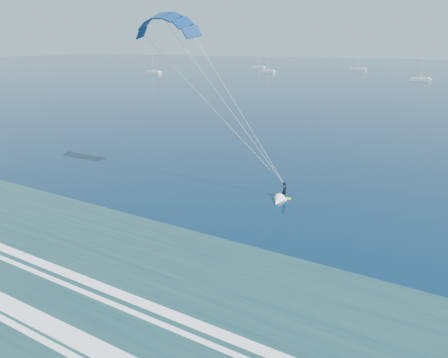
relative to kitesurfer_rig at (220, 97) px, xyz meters
name	(u,v)px	position (x,y,z in m)	size (l,w,h in m)	color
kitesurfer_rig	(220,97)	(0.00, 0.00, 0.00)	(17.91, 4.50, 18.47)	#C4F01C
sailboat_0	(153,72)	(-117.57, 132.98, -8.94)	(9.10, 2.40, 12.33)	silver
sailboat_1	(268,71)	(-68.40, 167.67, -8.95)	(7.58, 2.40, 10.57)	silver
sailboat_2	(358,69)	(-31.62, 213.34, -8.94)	(8.97, 2.40, 12.06)	silver
sailboat_3	(420,79)	(6.20, 152.63, -8.95)	(7.64, 2.40, 10.75)	silver
sailboat_8	(259,68)	(-87.16, 196.84, -8.94)	(7.60, 2.40, 11.18)	silver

